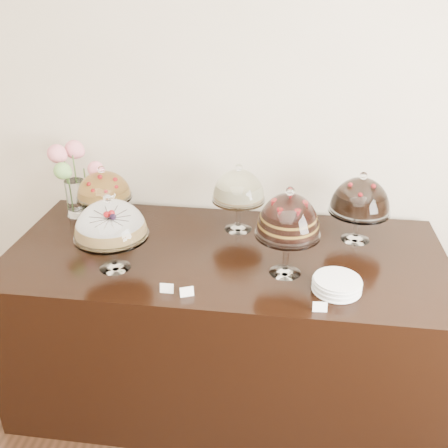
# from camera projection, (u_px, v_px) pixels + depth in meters

# --- Properties ---
(wall_back) EXTENTS (5.00, 0.04, 3.00)m
(wall_back) POSITION_uv_depth(u_px,v_px,m) (218.00, 106.00, 2.75)
(wall_back) COLOR beige
(wall_back) RESTS_ON ground
(display_counter) EXTENTS (2.20, 1.00, 0.90)m
(display_counter) POSITION_uv_depth(u_px,v_px,m) (225.00, 323.00, 2.72)
(display_counter) COLOR black
(display_counter) RESTS_ON ground
(cake_stand_sugar_sponge) EXTENTS (0.35, 0.35, 0.38)m
(cake_stand_sugar_sponge) POSITION_uv_depth(u_px,v_px,m) (110.00, 222.00, 2.27)
(cake_stand_sugar_sponge) COLOR white
(cake_stand_sugar_sponge) RESTS_ON display_counter
(cake_stand_choco_layer) EXTENTS (0.30, 0.30, 0.43)m
(cake_stand_choco_layer) POSITION_uv_depth(u_px,v_px,m) (288.00, 218.00, 2.21)
(cake_stand_choco_layer) COLOR white
(cake_stand_choco_layer) RESTS_ON display_counter
(cake_stand_cheesecake) EXTENTS (0.29, 0.29, 0.38)m
(cake_stand_cheesecake) POSITION_uv_depth(u_px,v_px,m) (239.00, 188.00, 2.63)
(cake_stand_cheesecake) COLOR white
(cake_stand_cheesecake) RESTS_ON display_counter
(cake_stand_dark_choco) EXTENTS (0.31, 0.31, 0.38)m
(cake_stand_dark_choco) POSITION_uv_depth(u_px,v_px,m) (361.00, 198.00, 2.53)
(cake_stand_dark_choco) COLOR white
(cake_stand_dark_choco) RESTS_ON display_counter
(cake_stand_fruit_tart) EXTENTS (0.31, 0.31, 0.32)m
(cake_stand_fruit_tart) POSITION_uv_depth(u_px,v_px,m) (104.00, 188.00, 2.75)
(cake_stand_fruit_tart) COLOR white
(cake_stand_fruit_tart) RESTS_ON display_counter
(flower_vase) EXTENTS (0.30, 0.29, 0.42)m
(flower_vase) POSITION_uv_depth(u_px,v_px,m) (73.00, 175.00, 2.80)
(flower_vase) COLOR white
(flower_vase) RESTS_ON display_counter
(plate_stack) EXTENTS (0.21, 0.21, 0.06)m
(plate_stack) POSITION_uv_depth(u_px,v_px,m) (337.00, 285.00, 2.19)
(plate_stack) COLOR white
(plate_stack) RESTS_ON display_counter
(price_card_left) EXTENTS (0.06, 0.02, 0.04)m
(price_card_left) POSITION_uv_depth(u_px,v_px,m) (167.00, 288.00, 2.18)
(price_card_left) COLOR white
(price_card_left) RESTS_ON display_counter
(price_card_right) EXTENTS (0.06, 0.02, 0.04)m
(price_card_right) POSITION_uv_depth(u_px,v_px,m) (320.00, 307.00, 2.06)
(price_card_right) COLOR white
(price_card_right) RESTS_ON display_counter
(price_card_extra) EXTENTS (0.06, 0.04, 0.04)m
(price_card_extra) POSITION_uv_depth(u_px,v_px,m) (187.00, 292.00, 2.16)
(price_card_extra) COLOR white
(price_card_extra) RESTS_ON display_counter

